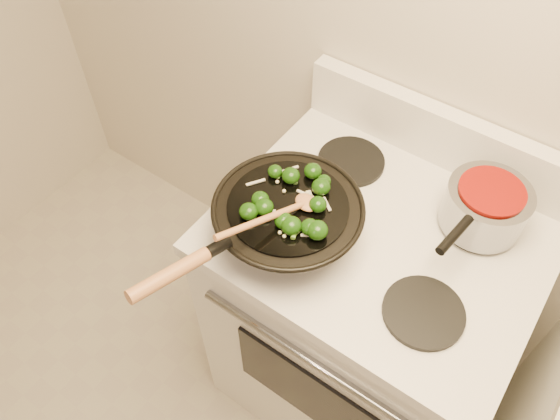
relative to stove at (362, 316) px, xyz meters
The scene contains 5 objects.
stove is the anchor object (origin of this frame).
wok 0.57m from the stove, 139.00° to the right, with size 0.35×0.58×0.18m.
stirfry 0.63m from the stove, 137.51° to the right, with size 0.24×0.22×0.04m.
wooden_spoon 0.65m from the stove, 130.55° to the right, with size 0.11×0.26×0.08m.
saucepan 0.57m from the stove, 38.88° to the left, with size 0.20×0.32×0.12m.
Camera 1 is at (0.12, 0.38, 1.99)m, focal length 35.00 mm.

